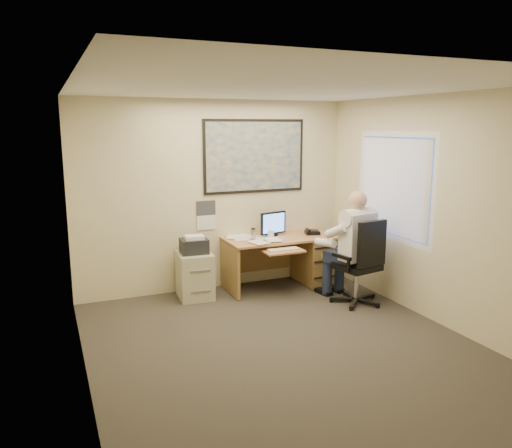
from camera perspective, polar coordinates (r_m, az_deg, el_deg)
name	(u,v)px	position (r m, az deg, el deg)	size (l,w,h in m)	color
room_shell	(286,224)	(5.10, 3.42, 0.03)	(4.00, 4.50, 2.70)	#353029
desk	(299,255)	(7.48, 4.99, -3.57)	(1.60, 0.97, 1.09)	tan
world_map	(255,156)	(7.29, -0.15, 7.75)	(1.56, 0.03, 1.06)	#1E4C93
wall_calendar	(206,215)	(7.14, -5.72, 0.99)	(0.28, 0.01, 0.42)	white
window_blinds	(393,187)	(6.79, 15.41, 4.14)	(0.06, 1.40, 1.30)	silver
filing_cabinet	(195,271)	(6.93, -7.02, -5.35)	(0.49, 0.57, 0.88)	#B7B393
office_chair	(358,280)	(6.76, 11.59, -6.25)	(0.80, 0.80, 1.16)	black
person	(356,248)	(6.72, 11.39, -2.65)	(0.64, 0.91, 1.51)	white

